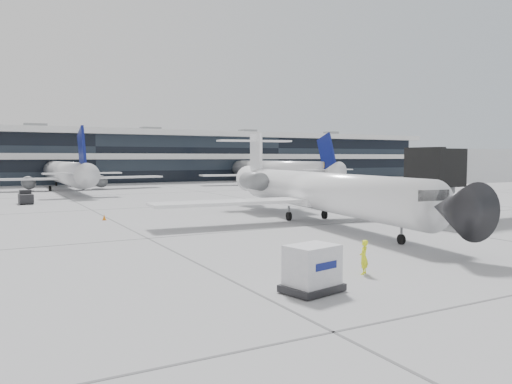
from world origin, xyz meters
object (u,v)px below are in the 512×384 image
regional_jet (314,189)px  jet_bridge (507,166)px  ramp_worker (364,257)px  cargo_uld (312,269)px

regional_jet → jet_bridge: regional_jet is taller
regional_jet → ramp_worker: size_ratio=21.49×
jet_bridge → cargo_uld: size_ratio=7.58×
regional_jet → cargo_uld: regional_jet is taller
regional_jet → cargo_uld: bearing=-117.3°
jet_bridge → ramp_worker: jet_bridge is taller
cargo_uld → jet_bridge: bearing=10.9°
jet_bridge → ramp_worker: 28.23m
regional_jet → jet_bridge: bearing=-10.2°
ramp_worker → cargo_uld: bearing=-17.7°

